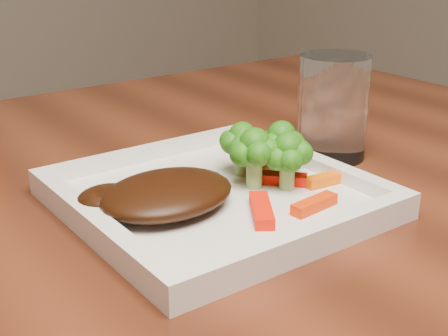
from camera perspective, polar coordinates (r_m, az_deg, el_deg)
plate at (r=0.61m, az=-0.77°, el=-2.94°), size 0.27×0.27×0.01m
steak at (r=0.57m, az=-5.23°, el=-2.35°), size 0.14×0.11×0.03m
broccoli_0 at (r=0.64m, az=1.67°, el=2.36°), size 0.05×0.05×0.07m
broccoli_1 at (r=0.64m, az=5.25°, el=2.08°), size 0.07×0.07×0.06m
broccoli_2 at (r=0.61m, az=5.84°, el=0.71°), size 0.07×0.07×0.06m
broccoli_3 at (r=0.61m, az=2.81°, el=0.94°), size 0.06×0.06×0.06m
carrot_0 at (r=0.57m, az=8.25°, el=-3.28°), size 0.05×0.02×0.01m
carrot_1 at (r=0.63m, az=9.39°, el=-1.00°), size 0.05×0.02×0.01m
carrot_2 at (r=0.56m, az=3.45°, el=-3.84°), size 0.05×0.06×0.01m
carrot_3 at (r=0.68m, az=3.99°, el=0.90°), size 0.05×0.03×0.01m
carrot_5 at (r=0.63m, az=4.85°, el=-0.93°), size 0.05×0.05×0.01m
drinking_glass at (r=0.73m, az=9.92°, el=5.50°), size 0.10×0.10×0.12m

